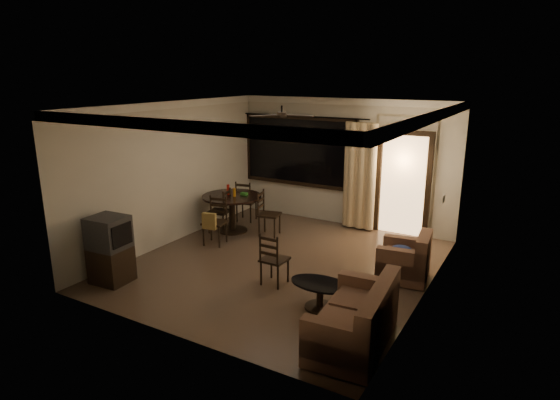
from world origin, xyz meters
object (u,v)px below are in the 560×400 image
Objects in this scene: dining_chair_east at (269,222)px; armchair at (407,261)px; sofa at (358,322)px; side_chair at (274,269)px; coffee_table at (320,291)px; dining_table at (232,203)px; tv_cabinet at (110,249)px; dining_chair_west at (220,219)px; dining_chair_south at (215,230)px; dining_chair_north at (246,209)px.

dining_chair_east is 1.09× the size of armchair.
sofa is 1.80× the size of side_chair.
dining_table is at bearing 144.96° from coffee_table.
dining_chair_east is 1.05× the size of coffee_table.
tv_cabinet reaches higher than side_chair.
dining_chair_west is at bearing 85.69° from tv_cabinet.
tv_cabinet is 4.17m from sofa.
dining_chair_west is 0.86× the size of tv_cabinet.
dining_chair_south is 4.26m from sofa.
armchair is 0.98× the size of side_chair.
dining_chair_north is (-0.98, 0.60, 0.00)m from dining_chair_east.
dining_table is 1.14× the size of tv_cabinet.
tv_cabinet is (-0.39, -2.23, 0.25)m from dining_chair_south.
dining_chair_east is 1.00× the size of dining_chair_south.
sofa reaches higher than armchair.
dining_chair_west is at bearing 148.77° from coffee_table.
dining_chair_west is 3.89m from coffee_table.
dining_chair_south is at bearing 177.26° from armchair.
dining_chair_west is 1.09× the size of armchair.
side_chair is (2.34, -1.65, -0.02)m from dining_chair_west.
dining_chair_south is (-0.65, -1.01, 0.02)m from dining_chair_east.
coffee_table is at bearing 47.10° from dining_chair_west.
dining_chair_west is 0.94m from dining_chair_north.
armchair is (4.15, 2.50, -0.23)m from tv_cabinet.
coffee_table is at bearing 137.09° from sofa.
tv_cabinet reaches higher than dining_chair_north.
dining_chair_north is at bearing 101.78° from dining_table.
dining_chair_west is 4.93m from sofa.
dining_chair_east is (0.82, 0.17, -0.34)m from dining_table.
dining_chair_east is at bearing 136.76° from dining_chair_north.
tv_cabinet reaches higher than dining_chair_east.
dining_chair_north is 0.60× the size of sofa.
dining_chair_west is 1.05× the size of coffee_table.
dining_table is 2.83m from side_chair.
dining_chair_north is 4.42m from coffee_table.
tv_cabinet is (-0.22, -3.07, -0.07)m from dining_table.
dining_table is 1.43× the size of side_chair.
dining_chair_south is at bearing 155.44° from coffee_table.
dining_table reaches higher than side_chair.
tv_cabinet is at bearing 150.59° from dining_chair_east.
dining_chair_east is 1.07× the size of side_chair.
coffee_table is (2.30, -2.36, -0.02)m from dining_chair_east.
dining_chair_west is 1.00× the size of dining_chair_south.
dining_chair_south is at bearing 135.70° from dining_chair_east.
armchair is (3.76, 0.27, 0.02)m from dining_chair_south.
dining_table is at bearing -39.72° from side_chair.
dining_chair_east is 4.33m from sofa.
dining_chair_west reaches higher than coffee_table.
armchair is at bearing -8.26° from dining_table.
side_chair is at bearing 119.80° from dining_chair_north.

